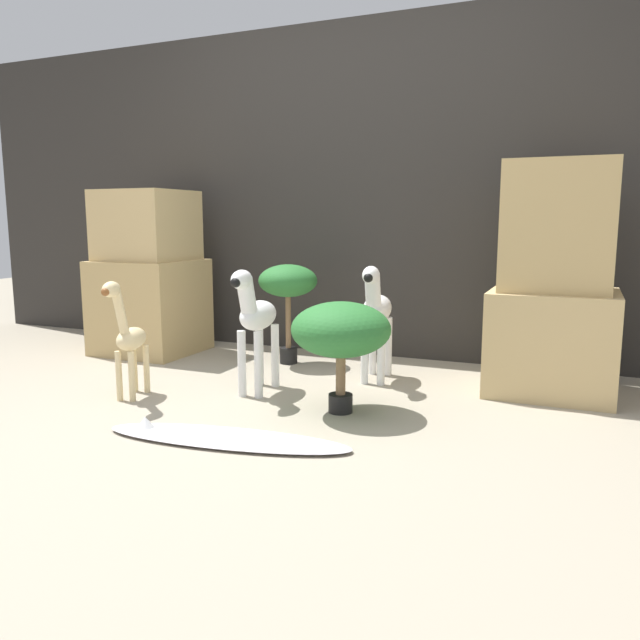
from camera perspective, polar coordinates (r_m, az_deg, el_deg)
The scene contains 10 objects.
ground_plane at distance 2.90m, azimuth -8.32°, elevation -9.28°, with size 14.00×14.00×0.00m, color #9E937F.
wall_back at distance 4.28m, azimuth 3.29°, elevation 11.62°, with size 6.40×0.08×2.20m.
rock_pillar_left at distance 4.46m, azimuth -15.37°, elevation 3.73°, with size 0.64×0.60×1.11m.
rock_pillar_right at distance 3.50m, azimuth 20.67°, elevation 2.65°, with size 0.64×0.60×1.21m.
zebra_right at distance 3.53m, azimuth 5.15°, elevation 0.79°, with size 0.20×0.47×0.67m.
zebra_left at distance 3.28m, azimuth -5.92°, elevation 0.15°, with size 0.19×0.47×0.67m.
giraffe_figurine at distance 3.32m, azimuth -17.15°, elevation -1.40°, with size 0.18×0.39×0.62m.
potted_palm_front at distance 3.95m, azimuth -2.95°, elevation 3.27°, with size 0.37×0.37×0.64m.
potted_palm_back at distance 2.93m, azimuth 1.92°, elevation -1.03°, with size 0.47×0.47×0.53m.
surfboard at distance 2.68m, azimuth -8.83°, elevation -10.55°, with size 1.10×0.40×0.07m.
Camera 1 is at (1.45, -2.35, 0.91)m, focal length 35.00 mm.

